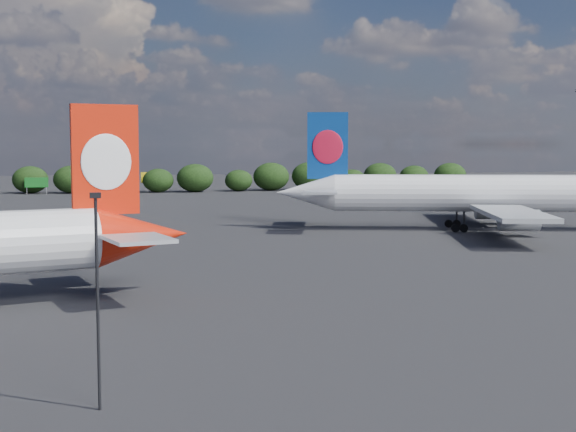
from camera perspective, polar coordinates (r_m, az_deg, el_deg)
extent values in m
plane|color=black|center=(106.69, -13.83, -2.18)|extent=(500.00, 500.00, 0.00)
cone|color=red|center=(71.99, -10.33, -1.37)|extent=(9.50, 7.29, 5.25)
cube|color=red|center=(70.70, -12.87, 3.93)|extent=(5.71, 2.04, 9.45)
ellipsoid|color=white|center=(70.40, -12.80, 3.77)|extent=(4.31, 1.37, 4.83)
ellipsoid|color=white|center=(71.01, -12.93, 3.78)|extent=(4.31, 1.37, 4.83)
cube|color=#ADAFB5|center=(65.84, -10.62, -1.61)|extent=(6.23, 7.33, 0.32)
cube|color=#ADAFB5|center=(76.93, -13.09, -0.70)|extent=(6.23, 7.33, 0.32)
cylinder|color=white|center=(127.51, 13.20, 1.59)|extent=(43.64, 16.71, 5.74)
cone|color=white|center=(125.56, 1.25, 1.67)|extent=(10.35, 7.90, 5.74)
cube|color=navy|center=(125.28, 2.84, 5.02)|extent=(6.25, 2.17, 10.33)
ellipsoid|color=red|center=(124.93, 2.83, 4.93)|extent=(4.72, 1.46, 5.28)
ellipsoid|color=red|center=(125.62, 2.84, 4.93)|extent=(4.72, 1.46, 5.28)
cube|color=#ADAFB5|center=(119.18, 2.26, 1.71)|extent=(6.76, 7.98, 0.34)
cube|color=#ADAFB5|center=(131.79, 2.33, 2.03)|extent=(6.76, 7.98, 0.34)
cube|color=#ADAFB5|center=(113.50, 15.65, 0.19)|extent=(13.09, 24.10, 0.63)
cube|color=#ADAFB5|center=(142.69, 13.04, 1.22)|extent=(13.09, 24.10, 0.63)
cylinder|color=#ADAFB5|center=(119.72, 16.10, -0.29)|extent=(6.34, 4.47, 3.10)
cube|color=#ADAFB5|center=(119.65, 16.11, 0.09)|extent=(2.53, 0.98, 1.38)
cylinder|color=#ADAFB5|center=(137.60, 14.38, 0.43)|extent=(6.34, 4.47, 3.10)
cube|color=#ADAFB5|center=(137.54, 14.39, 0.76)|extent=(2.53, 0.98, 1.38)
cylinder|color=black|center=(124.04, 12.40, -0.35)|extent=(0.39, 0.39, 2.87)
cylinder|color=black|center=(124.15, 12.39, -0.85)|extent=(1.35, 0.82, 1.26)
cylinder|color=black|center=(123.95, 11.81, -0.85)|extent=(1.35, 0.82, 1.26)
cylinder|color=black|center=(130.82, 11.91, -0.06)|extent=(0.39, 0.39, 2.87)
cylinder|color=black|center=(130.92, 11.90, -0.54)|extent=(1.35, 0.82, 1.26)
cylinder|color=black|center=(130.73, 11.35, -0.54)|extent=(1.35, 0.82, 1.26)
cylinder|color=black|center=(41.09, -13.38, -6.20)|extent=(0.16, 0.16, 10.65)
cube|color=black|center=(40.39, -13.54, 1.44)|extent=(0.55, 0.30, 0.28)
cube|color=#125D1B|center=(223.10, -17.46, 2.29)|extent=(6.00, 0.30, 2.60)
cylinder|color=gray|center=(223.47, -18.08, 1.72)|extent=(0.20, 0.20, 2.00)
cylinder|color=gray|center=(222.98, -16.80, 1.74)|extent=(0.20, 0.20, 2.00)
cube|color=gold|center=(228.12, -9.79, 2.71)|extent=(5.00, 0.30, 3.00)
cylinder|color=gray|center=(228.25, -9.78, 2.02)|extent=(0.30, 0.30, 2.50)
ellipsoid|color=black|center=(228.73, -17.86, 2.47)|extent=(9.63, 8.15, 7.41)
ellipsoid|color=black|center=(225.59, -15.14, 2.53)|extent=(9.81, 8.30, 7.55)
ellipsoid|color=black|center=(224.96, -12.30, 2.71)|extent=(11.09, 9.38, 8.53)
ellipsoid|color=black|center=(224.92, -9.22, 2.51)|extent=(8.55, 7.24, 6.58)
ellipsoid|color=black|center=(224.81, -6.62, 2.70)|extent=(10.22, 8.65, 7.86)
ellipsoid|color=black|center=(228.01, -3.53, 2.54)|extent=(7.93, 6.71, 6.10)
ellipsoid|color=black|center=(230.98, -1.20, 2.82)|extent=(10.48, 8.87, 8.06)
ellipsoid|color=black|center=(234.04, 1.54, 2.86)|extent=(10.56, 8.94, 8.12)
ellipsoid|color=black|center=(231.78, 4.59, 2.57)|extent=(7.93, 6.71, 6.10)
ellipsoid|color=black|center=(242.16, 6.56, 2.86)|extent=(10.07, 8.52, 7.75)
ellipsoid|color=black|center=(245.83, 8.95, 2.77)|extent=(9.02, 7.63, 6.94)
ellipsoid|color=black|center=(249.25, 11.45, 2.85)|extent=(9.99, 8.45, 7.68)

